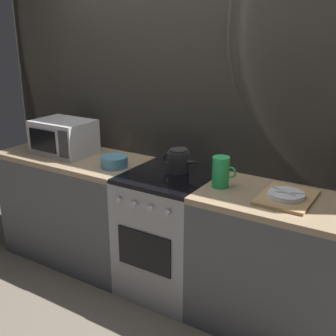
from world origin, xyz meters
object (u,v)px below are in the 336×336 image
Objects in this scene: microwave at (64,137)px; mixing_bowl at (114,162)px; dish_pile at (287,196)px; pitcher at (221,172)px; kettle at (179,161)px; stove_unit at (168,233)px.

mixing_bowl is (0.56, -0.07, -0.10)m from microwave.
dish_pile is (1.25, 0.07, -0.02)m from mixing_bowl.
microwave is at bearing 179.24° from pitcher.
microwave is 1.82m from dish_pile.
pitcher reaches higher than kettle.
stove_unit is 0.95m from dish_pile.
stove_unit is 4.50× the size of mixing_bowl.
mixing_bowl is (-0.42, -0.06, 0.49)m from stove_unit.
kettle reaches higher than stove_unit.
kettle is at bearing 163.69° from pitcher.
dish_pile reaches higher than stove_unit.
stove_unit is 3.16× the size of kettle.
mixing_bowl is 0.50× the size of dish_pile.
microwave reaches higher than pitcher.
mixing_bowl is at bearing -160.89° from kettle.
kettle is (1.01, 0.09, -0.05)m from microwave.
stove_unit is 1.96× the size of microwave.
pitcher is at bearing -16.31° from kettle.
stove_unit is 2.25× the size of dish_pile.
microwave is 1.02m from kettle.
kettle is 1.42× the size of pitcher.
stove_unit is at bearing 178.07° from pitcher.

